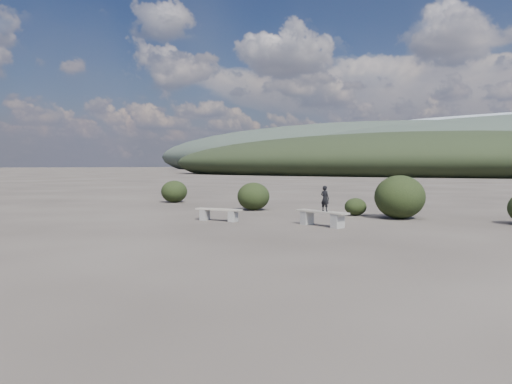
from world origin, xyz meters
The scene contains 8 objects.
ground centered at (0.00, 0.00, 0.00)m, with size 1200.00×1200.00×0.00m, color #322C27.
bench_left centered at (-1.37, 3.93, 0.26)m, with size 1.77×0.58×0.43m.
bench_right centered at (2.35, 4.56, 0.30)m, with size 2.01×0.93×0.49m.
seated_person centered at (2.47, 4.52, 0.90)m, with size 0.30×0.20×0.82m, color black.
shrub_b centered at (-2.77, 8.19, 0.61)m, with size 1.42×1.42×1.22m, color black.
shrub_c centered at (1.88, 8.48, 0.34)m, with size 0.86×0.86×0.69m, color black.
shrub_d centered at (3.71, 8.23, 0.80)m, with size 1.84×1.84×1.61m, color black.
shrub_f centered at (-8.85, 9.66, 0.58)m, with size 1.38×1.38×1.17m, color black.
Camera 1 is at (9.47, -9.91, 1.95)m, focal length 35.00 mm.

